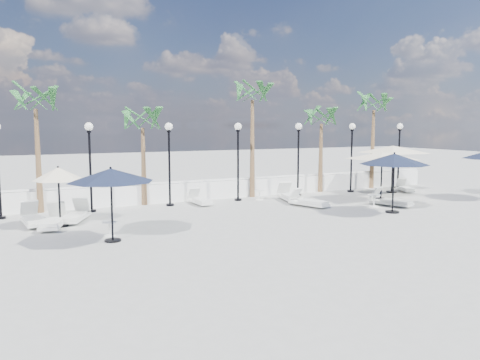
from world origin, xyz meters
name	(u,v)px	position (x,y,z in m)	size (l,w,h in m)	color
ground	(313,226)	(0.00, 0.00, 0.00)	(100.00, 100.00, 0.00)	gray
balustrade	(230,189)	(0.00, 7.50, 0.47)	(26.00, 0.30, 1.01)	white
lamppost_1	(90,154)	(-7.00, 6.50, 2.49)	(0.36, 0.36, 3.84)	black
lamppost_2	(169,152)	(-3.50, 6.50, 2.49)	(0.36, 0.36, 3.84)	black
lamppost_3	(238,150)	(0.00, 6.50, 2.49)	(0.36, 0.36, 3.84)	black
lamppost_4	(298,149)	(3.50, 6.50, 2.49)	(0.36, 0.36, 3.84)	black
lamppost_5	(352,147)	(7.00, 6.50, 2.49)	(0.36, 0.36, 3.84)	black
lamppost_6	(399,146)	(10.50, 6.50, 2.49)	(0.36, 0.36, 3.84)	black
palm_0	(35,106)	(-9.00, 7.30, 4.53)	(2.60, 2.60, 5.50)	brown
palm_1	(143,124)	(-4.50, 7.30, 3.75)	(2.60, 2.60, 4.70)	brown
palm_2	(252,98)	(1.20, 7.30, 5.12)	(2.60, 2.60, 6.10)	brown
palm_3	(321,121)	(5.50, 7.30, 3.95)	(2.60, 2.60, 4.90)	brown
palm_4	(374,108)	(9.20, 7.30, 4.73)	(2.60, 2.60, 5.70)	brown
lounger_0	(53,221)	(-8.75, 3.80, 0.26)	(1.16, 2.15, 0.77)	white
lounger_1	(33,219)	(-9.39, 4.59, 0.25)	(0.89, 2.08, 0.76)	white
lounger_2	(76,215)	(-7.86, 4.65, 0.25)	(1.36, 2.07, 0.74)	white
lounger_3	(290,196)	(2.23, 5.25, 0.26)	(1.10, 2.20, 0.79)	white
lounger_4	(200,200)	(-2.14, 6.22, 0.22)	(0.68, 1.78, 0.65)	white
lounger_5	(308,202)	(2.14, 3.49, 0.24)	(1.26, 2.02, 0.72)	white
lounger_6	(405,188)	(9.83, 5.25, 0.21)	(1.16, 1.72, 0.62)	white
lounger_7	(391,201)	(5.66, 1.99, 0.25)	(1.29, 2.07, 0.74)	white
side_table_0	(110,228)	(-7.13, 1.62, 0.29)	(0.49, 0.49, 0.48)	white
side_table_1	(259,194)	(1.04, 6.20, 0.29)	(0.50, 0.50, 0.48)	white
side_table_2	(374,199)	(4.84, 2.18, 0.34)	(0.58, 0.58, 0.57)	white
parasol_navy_left	(111,176)	(-7.17, 0.85, 2.13)	(2.74, 2.74, 2.42)	black
parasol_navy_mid	(394,160)	(4.56, 0.72, 2.28)	(2.89, 2.89, 2.59)	black
parasol_cream_sq_a	(382,152)	(6.67, 3.73, 2.38)	(5.23, 5.23, 2.57)	black
parasol_cream_sq_b	(393,146)	(8.94, 5.36, 2.58)	(5.58, 5.58, 2.80)	black
parasol_cream_small	(58,175)	(-8.49, 3.99, 1.92)	(1.83, 1.83, 2.25)	black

